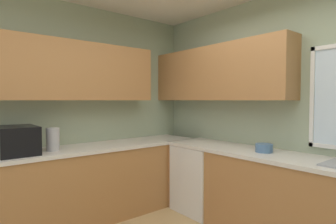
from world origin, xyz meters
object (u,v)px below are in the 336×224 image
at_px(dishwasher, 202,178).
at_px(kettle, 53,139).
at_px(microwave, 17,140).
at_px(bowl, 264,148).

xyz_separation_m(dishwasher, kettle, (-0.64, -1.69, 0.60)).
relative_size(dishwasher, microwave, 1.77).
distance_m(microwave, kettle, 0.35).
bearing_deg(microwave, bowl, 53.26).
height_order(dishwasher, bowl, bowl).
bearing_deg(microwave, dishwasher, 72.05).
xyz_separation_m(microwave, kettle, (0.02, 0.35, -0.02)).
bearing_deg(bowl, microwave, -126.74).
bearing_deg(dishwasher, microwave, -107.95).
bearing_deg(dishwasher, bowl, 1.95).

